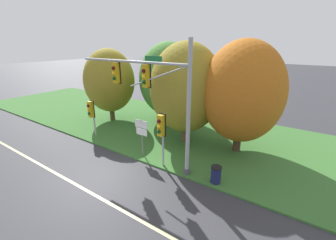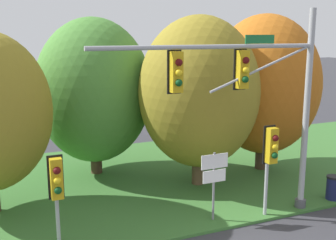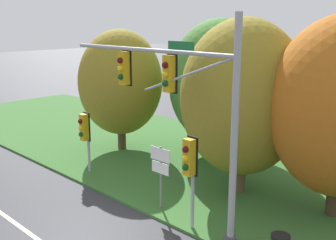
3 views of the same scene
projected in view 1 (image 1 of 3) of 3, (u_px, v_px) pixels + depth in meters
ground_plane at (102, 178)px, 12.29m from camera, size 160.00×160.00×0.00m
lane_stripe at (84, 189)px, 11.35m from camera, size 36.00×0.16×0.01m
grass_verge at (181, 130)px, 18.71m from camera, size 48.00×11.50×0.10m
traffic_signal_mast at (154, 90)px, 12.22m from camera, size 7.99×0.49×7.14m
pedestrian_signal_near_kerb at (91, 111)px, 16.90m from camera, size 0.46×0.55×2.83m
pedestrian_signal_further_along at (161, 129)px, 12.46m from camera, size 0.46×0.55×3.24m
route_sign_post at (142, 131)px, 14.11m from camera, size 1.00×0.08×2.40m
tree_nearest_road at (109, 81)px, 20.04m from camera, size 4.47×4.47×6.45m
tree_left_of_mast at (168, 79)px, 19.79m from camera, size 5.12×5.12×7.01m
tree_behind_signpost at (186, 88)px, 15.39m from camera, size 4.97×4.97×7.04m
tree_mid_verge at (242, 92)px, 13.90m from camera, size 5.08×5.08×7.17m
trash_bin at (216, 174)px, 11.57m from camera, size 0.56×0.56×0.93m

